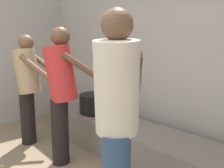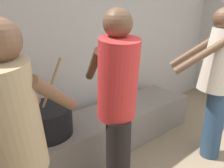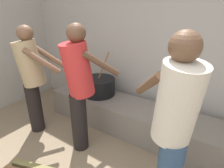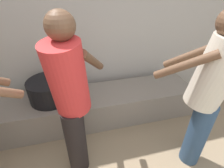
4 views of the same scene
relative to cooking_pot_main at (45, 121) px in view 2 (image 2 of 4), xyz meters
The scene contains 6 objects.
block_enclosure_rear 1.22m from the cooking_pot_main, 28.00° to the left, with size 5.59×0.20×2.46m, color #ADA8A0.
hearth_ledge 0.70m from the cooking_pot_main, ahead, with size 2.71×0.60×0.42m, color slate.
cooking_pot_main is the anchor object (origin of this frame).
cook_in_cream_shirt 1.76m from the cooking_pot_main, 33.01° to the right, with size 0.68×0.70×1.59m.
cook_in_tan_shirt 1.01m from the cooking_pot_main, 123.40° to the right, with size 0.71×0.62×1.54m.
cook_in_red_shirt 0.84m from the cooking_pot_main, 69.06° to the right, with size 0.58×0.73×1.58m.
Camera 2 is at (-1.73, 0.20, 1.56)m, focal length 36.83 mm.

